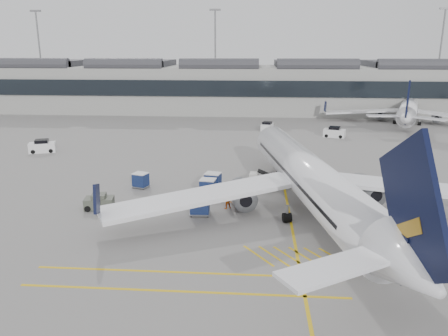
# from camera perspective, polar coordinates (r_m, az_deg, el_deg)

# --- Properties ---
(ground) EXTENTS (220.00, 220.00, 0.00)m
(ground) POSITION_cam_1_polar(r_m,az_deg,el_deg) (41.28, -5.35, -6.62)
(ground) COLOR gray
(ground) RESTS_ON ground
(terminal) EXTENTS (200.00, 20.45, 12.40)m
(terminal) POSITION_cam_1_polar(r_m,az_deg,el_deg) (110.21, 0.81, 10.63)
(terminal) COLOR #9E9E99
(terminal) RESTS_ON ground
(light_masts) EXTENTS (113.00, 0.60, 25.45)m
(light_masts) POSITION_cam_1_polar(r_m,az_deg,el_deg) (123.97, 0.44, 15.04)
(light_masts) COLOR slate
(light_masts) RESTS_ON ground
(apron_markings) EXTENTS (0.25, 60.00, 0.01)m
(apron_markings) POSITION_cam_1_polar(r_m,az_deg,el_deg) (50.25, 7.90, -2.61)
(apron_markings) COLOR gold
(apron_markings) RESTS_ON ground
(airliner_main) EXTENTS (38.97, 42.95, 11.52)m
(airliner_main) POSITION_cam_1_polar(r_m,az_deg,el_deg) (42.21, 11.31, -1.49)
(airliner_main) COLOR white
(airliner_main) RESTS_ON ground
(airliner_far) EXTENTS (32.46, 35.97, 9.98)m
(airliner_far) POSITION_cam_1_polar(r_m,az_deg,el_deg) (99.83, 22.95, 7.06)
(airliner_far) COLOR white
(airliner_far) RESTS_ON ground
(belt_loader) EXTENTS (4.83, 1.96, 1.94)m
(belt_loader) POSITION_cam_1_polar(r_m,az_deg,el_deg) (50.50, 5.06, -1.76)
(belt_loader) COLOR silver
(belt_loader) RESTS_ON ground
(baggage_cart_a) EXTENTS (1.92, 1.66, 1.84)m
(baggage_cart_a) POSITION_cam_1_polar(r_m,az_deg,el_deg) (47.12, -2.12, -2.45)
(baggage_cart_a) COLOR gray
(baggage_cart_a) RESTS_ON ground
(baggage_cart_b) EXTENTS (1.97, 1.64, 2.03)m
(baggage_cart_b) POSITION_cam_1_polar(r_m,az_deg,el_deg) (41.72, -3.17, -4.73)
(baggage_cart_b) COLOR gray
(baggage_cart_b) RESTS_ON ground
(baggage_cart_c) EXTENTS (2.09, 1.85, 1.89)m
(baggage_cart_c) POSITION_cam_1_polar(r_m,az_deg,el_deg) (49.16, -1.46, -1.64)
(baggage_cart_c) COLOR gray
(baggage_cart_c) RESTS_ON ground
(baggage_cart_d) EXTENTS (2.01, 1.83, 1.75)m
(baggage_cart_d) POSITION_cam_1_polar(r_m,az_deg,el_deg) (50.55, -10.84, -1.53)
(baggage_cart_d) COLOR gray
(baggage_cart_d) RESTS_ON ground
(ramp_agent_a) EXTENTS (0.88, 0.80, 2.02)m
(ramp_agent_a) POSITION_cam_1_polar(r_m,az_deg,el_deg) (44.99, 1.13, -3.29)
(ramp_agent_a) COLOR orange
(ramp_agent_a) RESTS_ON ground
(ramp_agent_b) EXTENTS (1.07, 0.98, 1.78)m
(ramp_agent_b) POSITION_cam_1_polar(r_m,az_deg,el_deg) (43.38, 0.34, -4.18)
(ramp_agent_b) COLOR #E45C0C
(ramp_agent_b) RESTS_ON ground
(pushback_tug) EXTENTS (3.01, 2.13, 1.55)m
(pushback_tug) POSITION_cam_1_polar(r_m,az_deg,el_deg) (45.05, -15.99, -4.32)
(pushback_tug) COLOR #494D42
(pushback_tug) RESTS_ON ground
(safety_cone_nose) EXTENTS (0.35, 0.35, 0.49)m
(safety_cone_nose) POSITION_cam_1_polar(r_m,az_deg,el_deg) (61.49, 7.02, 1.02)
(safety_cone_nose) COLOR #F24C0A
(safety_cone_nose) RESTS_ON ground
(safety_cone_engine) EXTENTS (0.35, 0.35, 0.49)m
(safety_cone_engine) POSITION_cam_1_polar(r_m,az_deg,el_deg) (45.74, 11.18, -4.29)
(safety_cone_engine) COLOR #F24C0A
(safety_cone_engine) RESTS_ON ground
(service_van_left) EXTENTS (4.22, 3.05, 1.96)m
(service_van_left) POSITION_cam_1_polar(r_m,az_deg,el_deg) (72.17, -22.64, 2.61)
(service_van_left) COLOR white
(service_van_left) RESTS_ON ground
(service_van_mid) EXTENTS (2.57, 3.72, 1.74)m
(service_van_mid) POSITION_cam_1_polar(r_m,az_deg,el_deg) (84.50, 5.66, 5.40)
(service_van_mid) COLOR white
(service_van_mid) RESTS_ON ground
(service_van_right) EXTENTS (4.08, 2.91, 1.89)m
(service_van_right) POSITION_cam_1_polar(r_m,az_deg,el_deg) (80.36, 14.21, 4.52)
(service_van_right) COLOR white
(service_van_right) RESTS_ON ground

